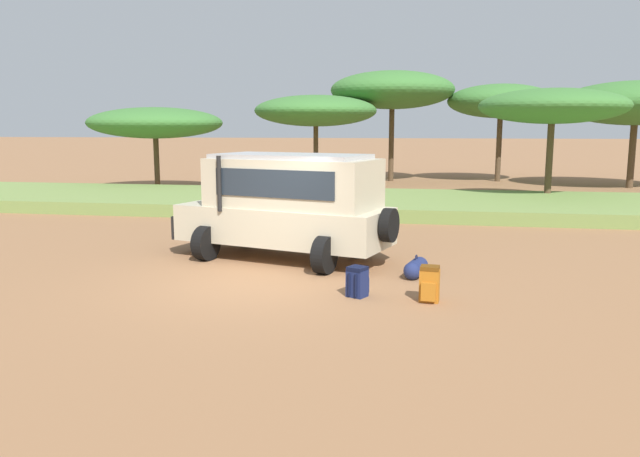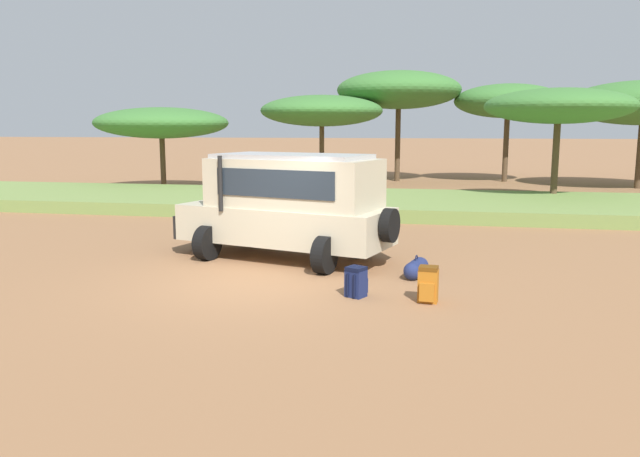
# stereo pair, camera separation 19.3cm
# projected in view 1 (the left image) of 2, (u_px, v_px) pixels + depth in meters

# --- Properties ---
(ground_plane) EXTENTS (320.00, 320.00, 0.00)m
(ground_plane) POSITION_uv_depth(u_px,v_px,m) (257.00, 284.00, 12.23)
(ground_plane) COLOR #936642
(grass_bank) EXTENTS (120.00, 7.00, 0.44)m
(grass_bank) POSITION_uv_depth(u_px,v_px,m) (342.00, 202.00, 23.64)
(grass_bank) COLOR olive
(grass_bank) RESTS_ON ground_plane
(safari_vehicle) EXTENTS (5.47, 3.55, 2.44)m
(safari_vehicle) POSITION_uv_depth(u_px,v_px,m) (288.00, 204.00, 14.36)
(safari_vehicle) COLOR beige
(safari_vehicle) RESTS_ON ground_plane
(backpack_beside_front_wheel) EXTENTS (0.36, 0.40, 0.64)m
(backpack_beside_front_wheel) POSITION_uv_depth(u_px,v_px,m) (429.00, 284.00, 10.95)
(backpack_beside_front_wheel) COLOR #B26619
(backpack_beside_front_wheel) RESTS_ON ground_plane
(backpack_cluster_center) EXTENTS (0.41, 0.45, 0.56)m
(backpack_cluster_center) POSITION_uv_depth(u_px,v_px,m) (358.00, 282.00, 11.30)
(backpack_cluster_center) COLOR navy
(backpack_cluster_center) RESTS_ON ground_plane
(duffel_bag_low_black_case) EXTENTS (0.49, 0.94, 0.46)m
(duffel_bag_low_black_case) POSITION_uv_depth(u_px,v_px,m) (416.00, 268.00, 12.82)
(duffel_bag_low_black_case) COLOR navy
(duffel_bag_low_black_case) RESTS_ON ground_plane
(acacia_tree_far_left) EXTENTS (6.47, 5.69, 3.97)m
(acacia_tree_far_left) POSITION_uv_depth(u_px,v_px,m) (155.00, 123.00, 29.68)
(acacia_tree_far_left) COLOR brown
(acacia_tree_far_left) RESTS_ON ground_plane
(acacia_tree_left_mid) EXTENTS (6.28, 6.86, 4.66)m
(acacia_tree_left_mid) POSITION_uv_depth(u_px,v_px,m) (316.00, 111.00, 32.17)
(acacia_tree_left_mid) COLOR brown
(acacia_tree_left_mid) RESTS_ON ground_plane
(acacia_tree_centre_back) EXTENTS (6.88, 6.94, 6.12)m
(acacia_tree_centre_back) POSITION_uv_depth(u_px,v_px,m) (392.00, 90.00, 34.74)
(acacia_tree_centre_back) COLOR brown
(acacia_tree_centre_back) RESTS_ON ground_plane
(acacia_tree_right_mid) EXTENTS (5.88, 5.61, 5.40)m
(acacia_tree_right_mid) POSITION_uv_depth(u_px,v_px,m) (501.00, 101.00, 34.57)
(acacia_tree_right_mid) COLOR brown
(acacia_tree_right_mid) RESTS_ON ground_plane
(acacia_tree_far_right) EXTENTS (5.66, 6.15, 4.53)m
(acacia_tree_far_right) POSITION_uv_depth(u_px,v_px,m) (552.00, 106.00, 24.30)
(acacia_tree_far_right) COLOR brown
(acacia_tree_far_right) RESTS_ON ground_plane
(acacia_tree_distant_right) EXTENTS (7.39, 6.80, 5.30)m
(acacia_tree_distant_right) POSITION_uv_depth(u_px,v_px,m) (636.00, 103.00, 30.84)
(acacia_tree_distant_right) COLOR brown
(acacia_tree_distant_right) RESTS_ON ground_plane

